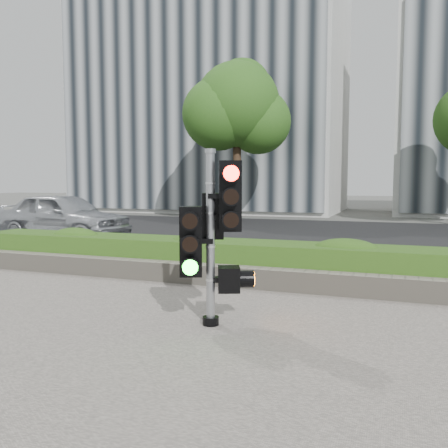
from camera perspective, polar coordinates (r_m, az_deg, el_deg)
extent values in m
plane|color=#51514C|center=(6.30, -2.21, -11.43)|extent=(120.00, 120.00, 0.00)
cube|color=#9E9389|center=(4.24, -16.11, -19.84)|extent=(16.00, 11.00, 0.03)
cube|color=black|center=(15.85, 11.78, -1.50)|extent=(60.00, 13.00, 0.02)
cube|color=gray|center=(9.19, 5.37, -5.80)|extent=(60.00, 0.25, 0.12)
cube|color=gray|center=(7.98, 3.05, -6.41)|extent=(12.00, 0.32, 0.34)
cube|color=#5D962E|center=(8.57, 4.35, -4.48)|extent=(12.00, 1.00, 0.68)
cube|color=#B7B7B2|center=(31.26, -1.31, 15.57)|extent=(16.00, 9.00, 15.00)
cylinder|color=black|center=(21.20, 1.57, 5.66)|extent=(0.36, 0.36, 4.03)
sphere|color=#1A4513|center=(21.47, 1.59, 14.15)|extent=(3.74, 3.74, 3.74)
sphere|color=#1A4513|center=(21.45, 4.14, 12.20)|extent=(2.88, 2.88, 2.88)
sphere|color=#1A4513|center=(21.25, -0.68, 13.07)|extent=(3.17, 3.17, 3.17)
sphere|color=#1A4513|center=(22.30, 2.21, 16.06)|extent=(2.59, 2.59, 2.59)
cylinder|color=black|center=(5.97, -1.61, -11.55)|extent=(0.21, 0.21, 0.10)
cylinder|color=gray|center=(5.76, -1.64, -1.97)|extent=(0.11, 0.11, 2.10)
cylinder|color=gray|center=(5.73, -1.66, 8.77)|extent=(0.13, 0.13, 0.05)
cube|color=#FF1107|center=(5.70, 0.73, 3.38)|extent=(0.35, 0.35, 0.84)
cube|color=#14E51E|center=(5.74, -3.99, -2.07)|extent=(0.35, 0.35, 0.84)
cube|color=black|center=(5.97, -1.35, 0.99)|extent=(0.35, 0.35, 0.57)
cube|color=orange|center=(5.88, 0.59, -6.65)|extent=(0.35, 0.35, 0.31)
imported|color=silver|center=(15.27, -18.77, 0.90)|extent=(4.43, 2.06, 1.47)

